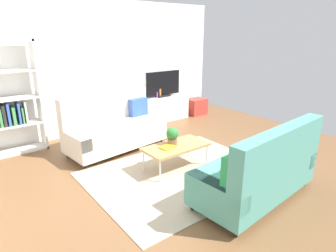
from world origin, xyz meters
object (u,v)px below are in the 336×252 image
object	(u,v)px
tv	(163,84)
bottle_1	(160,93)
bottle_0	(157,95)
bookshelf	(7,104)
table_book_0	(167,147)
storage_trunk	(196,107)
coffee_table	(176,147)
tv_console	(163,108)
potted_plant	(172,135)
vase_1	(148,96)
couch_green	(259,170)
vase_0	(143,95)
couch_beige	(115,127)

from	to	relation	value
tv	bottle_1	distance (m)	0.23
tv	bottle_0	xyz separation A→B (m)	(-0.20, -0.02, -0.24)
bookshelf	table_book_0	world-z (taller)	bookshelf
bookshelf	bottle_1	distance (m)	3.43
storage_trunk	bookshelf	bearing A→B (deg)	178.51
coffee_table	tv_console	bearing A→B (deg)	57.98
tv	table_book_0	distance (m)	2.94
tv_console	potted_plant	size ratio (longest dim) A/B	4.70
bookshelf	potted_plant	bearing A→B (deg)	-49.21
storage_trunk	bottle_1	world-z (taller)	bottle_1
bottle_1	coffee_table	bearing A→B (deg)	-120.51
tv	vase_1	size ratio (longest dim) A/B	7.15
couch_green	tv_console	size ratio (longest dim) A/B	1.40
table_book_0	coffee_table	bearing A→B (deg)	-2.25
coffee_table	storage_trunk	xyz separation A→B (m)	(2.60, 2.29, -0.17)
bottle_0	bottle_1	size ratio (longest dim) A/B	0.66
tv	bottle_1	bearing A→B (deg)	-169.70
tv	vase_0	size ratio (longest dim) A/B	5.56
couch_beige	vase_1	bearing A→B (deg)	-151.89
storage_trunk	table_book_0	distance (m)	3.60
storage_trunk	bottle_1	bearing A→B (deg)	177.16
storage_trunk	potted_plant	distance (m)	3.44
couch_green	storage_trunk	xyz separation A→B (m)	(2.31, 3.72, -0.23)
couch_beige	bookshelf	xyz separation A→B (m)	(-1.64, 0.99, 0.53)
couch_green	tv	xyz separation A→B (m)	(1.21, 3.80, 0.51)
coffee_table	tv_console	xyz separation A→B (m)	(1.50, 2.39, -0.07)
potted_plant	table_book_0	distance (m)	0.23
couch_beige	storage_trunk	distance (m)	3.12
couch_green	bottle_1	distance (m)	3.95
potted_plant	vase_1	bearing A→B (deg)	64.88
coffee_table	bottle_1	world-z (taller)	bottle_1
couch_green	coffee_table	xyz separation A→B (m)	(-0.29, 1.42, -0.05)
bookshelf	potted_plant	distance (m)	3.11
tv_console	potted_plant	bearing A→B (deg)	-123.18
tv_console	bookshelf	size ratio (longest dim) A/B	0.67
couch_beige	tv	size ratio (longest dim) A/B	1.98
potted_plant	bottle_0	size ratio (longest dim) A/B	2.11
storage_trunk	bottle_0	world-z (taller)	bottle_0
couch_green	coffee_table	world-z (taller)	couch_green
coffee_table	bookshelf	distance (m)	3.21
vase_0	vase_1	world-z (taller)	vase_0
couch_beige	storage_trunk	bearing A→B (deg)	-170.14
storage_trunk	table_book_0	bearing A→B (deg)	-140.46
couch_beige	tv	xyz separation A→B (m)	(1.89, 0.95, 0.51)
couch_beige	coffee_table	world-z (taller)	couch_beige
coffee_table	potted_plant	xyz separation A→B (m)	(-0.02, 0.08, 0.19)
coffee_table	vase_0	distance (m)	2.63
bottle_1	tv_console	bearing A→B (deg)	19.98
potted_plant	vase_0	size ratio (longest dim) A/B	1.66
tv_console	bookshelf	distance (m)	3.59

